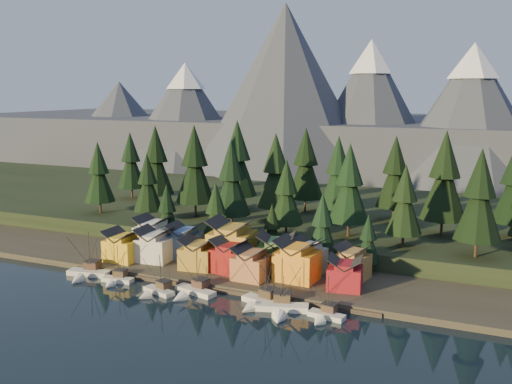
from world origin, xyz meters
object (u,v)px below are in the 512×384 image
at_px(boat_0, 86,268).
at_px(boat_4, 260,296).
at_px(boat_1, 116,275).
at_px(boat_5, 281,302).
at_px(boat_6, 325,310).
at_px(house_front_0, 123,244).
at_px(house_back_0, 154,233).
at_px(boat_2, 156,286).
at_px(house_back_1, 185,240).
at_px(house_front_1, 155,244).
at_px(boat_3, 192,286).

relative_size(boat_0, boat_4, 1.03).
height_order(boat_1, boat_5, boat_5).
distance_m(boat_6, house_front_0, 61.82).
distance_m(boat_5, house_back_0, 54.78).
relative_size(boat_4, boat_6, 1.20).
bearing_deg(boat_2, house_back_1, 122.34).
xyz_separation_m(house_front_1, house_back_0, (-5.87, 8.29, 0.51)).
relative_size(boat_5, house_back_0, 1.30).
xyz_separation_m(boat_0, house_front_1, (11.02, 14.65, 3.90)).
xyz_separation_m(boat_3, boat_4, (17.11, 0.22, 0.19)).
relative_size(boat_4, house_back_1, 1.30).
bearing_deg(house_back_1, boat_6, -31.85).
height_order(boat_1, house_back_0, house_back_0).
relative_size(boat_0, house_back_0, 1.25).
height_order(boat_0, house_front_1, boat_0).
relative_size(boat_1, house_back_0, 1.02).
distance_m(boat_5, house_back_1, 43.87).
xyz_separation_m(boat_0, boat_3, (31.09, -0.53, -0.22)).
height_order(boat_6, house_back_1, house_back_1).
height_order(boat_3, boat_5, boat_5).
height_order(boat_0, boat_4, boat_0).
distance_m(boat_0, boat_2, 23.53).
relative_size(boat_2, boat_4, 0.85).
distance_m(boat_6, house_back_1, 52.24).
distance_m(boat_0, boat_5, 53.75).
distance_m(boat_2, house_back_0, 32.45).
bearing_deg(house_back_0, boat_3, -45.52).
xyz_separation_m(boat_2, boat_6, (40.12, 1.76, 0.03)).
relative_size(boat_5, boat_6, 1.28).
relative_size(house_front_0, house_front_1, 0.91).
xyz_separation_m(boat_1, boat_5, (43.96, -1.26, 0.30)).
bearing_deg(house_front_0, boat_1, -61.08).
bearing_deg(house_back_1, boat_4, -39.83).
relative_size(boat_4, boat_5, 0.93).
relative_size(boat_1, boat_2, 0.99).
bearing_deg(house_back_0, boat_0, -106.03).
distance_m(boat_1, boat_4, 38.45).
distance_m(house_front_1, house_back_1, 8.41).
bearing_deg(boat_3, boat_4, 13.69).
height_order(boat_3, house_back_0, house_back_0).
distance_m(boat_5, house_front_1, 46.00).
height_order(boat_3, house_front_0, boat_3).
xyz_separation_m(boat_1, boat_2, (13.50, -2.82, -0.04)).
xyz_separation_m(boat_5, boat_6, (9.66, 0.20, -0.31)).
distance_m(boat_3, boat_6, 32.30).
relative_size(boat_0, boat_5, 0.96).
xyz_separation_m(boat_2, house_back_0, (-18.10, 26.50, 4.75)).
bearing_deg(house_front_0, boat_5, -14.83).
bearing_deg(boat_6, house_front_0, 176.23).
distance_m(boat_4, house_front_0, 46.73).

